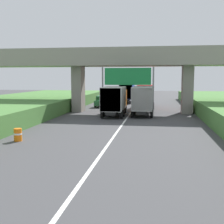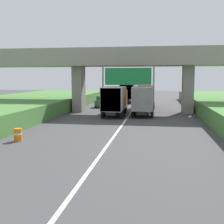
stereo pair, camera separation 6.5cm
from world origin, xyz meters
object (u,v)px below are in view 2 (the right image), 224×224
truck_blue (128,92)px  construction_barrel_3 (18,135)px  truck_black (143,99)px  overhead_highway_sign (128,80)px  truck_orange (115,100)px  car_green (103,101)px  truck_red (147,95)px  car_yellow (111,98)px

truck_blue → construction_barrel_3: bearing=-97.9°
truck_blue → truck_black: bearing=-78.5°
overhead_highway_sign → truck_orange: bearing=144.2°
overhead_highway_sign → car_green: overhead_highway_sign is taller
truck_black → truck_red: bearing=89.4°
truck_red → truck_blue: same height
overhead_highway_sign → truck_red: (1.74, 10.73, -2.29)m
truck_blue → car_yellow: (-2.88, -1.90, -1.08)m
truck_red → car_yellow: (-6.53, 7.16, -1.08)m
truck_orange → truck_blue: 18.63m
overhead_highway_sign → car_yellow: (-4.80, 17.89, -3.37)m
car_green → car_yellow: 6.71m
construction_barrel_3 → truck_blue: bearing=82.1°
overhead_highway_sign → car_green: bearing=114.1°
construction_barrel_3 → truck_orange: bearing=71.3°
truck_blue → car_green: 9.21m
overhead_highway_sign → truck_orange: 3.04m
truck_orange → car_yellow: size_ratio=1.78×
truck_black → truck_blue: (-3.57, 17.60, 0.00)m
car_green → truck_red: bearing=-3.9°
truck_black → car_yellow: size_ratio=1.78×
truck_blue → construction_barrel_3: truck_blue is taller
car_green → truck_orange: bearing=-71.3°
truck_orange → construction_barrel_3: bearing=-108.7°
truck_orange → car_green: size_ratio=1.78×
truck_red → construction_barrel_3: size_ratio=8.11×
car_yellow → truck_blue: bearing=33.5°
truck_red → car_green: 6.85m
truck_orange → car_yellow: truck_orange is taller
overhead_highway_sign → truck_blue: (-1.92, 19.79, -2.29)m
truck_red → construction_barrel_3: (-8.24, -23.98, -1.47)m
truck_blue → car_yellow: truck_blue is taller
truck_black → car_green: truck_black is taller
overhead_highway_sign → truck_blue: bearing=95.5°
truck_red → construction_barrel_3: truck_red is taller
overhead_highway_sign → construction_barrel_3: size_ratio=6.53×
truck_blue → construction_barrel_3: (-4.59, -33.05, -1.47)m
truck_red → truck_black: size_ratio=1.00×
truck_orange → truck_red: (3.36, 9.56, 0.00)m
construction_barrel_3 → truck_black: bearing=62.2°
overhead_highway_sign → truck_orange: (-1.62, 1.17, -2.29)m
truck_orange → truck_blue: bearing=90.9°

